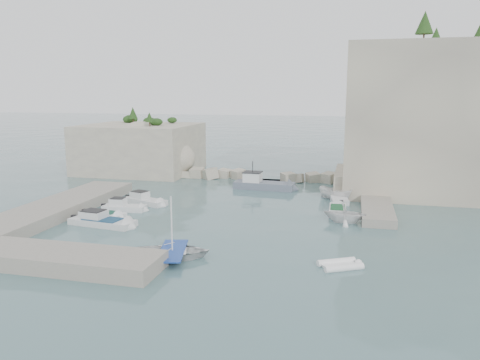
% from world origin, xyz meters
% --- Properties ---
extents(ground, '(400.00, 400.00, 0.00)m').
position_xyz_m(ground, '(0.00, 0.00, 0.00)').
color(ground, slate).
rests_on(ground, ground).
extents(cliff_east, '(26.00, 22.00, 17.00)m').
position_xyz_m(cliff_east, '(23.00, 23.00, 8.50)').
color(cliff_east, beige).
rests_on(cliff_east, ground).
extents(cliff_terrace, '(8.00, 10.00, 2.50)m').
position_xyz_m(cliff_terrace, '(13.00, 18.00, 1.25)').
color(cliff_terrace, beige).
rests_on(cliff_terrace, ground).
extents(outcrop_west, '(16.00, 14.00, 7.00)m').
position_xyz_m(outcrop_west, '(-20.00, 25.00, 3.50)').
color(outcrop_west, beige).
rests_on(outcrop_west, ground).
extents(quay_west, '(5.00, 24.00, 1.10)m').
position_xyz_m(quay_west, '(-17.00, -1.00, 0.55)').
color(quay_west, '#9E9689').
rests_on(quay_west, ground).
extents(quay_south, '(18.00, 4.00, 1.10)m').
position_xyz_m(quay_south, '(-10.00, -12.50, 0.55)').
color(quay_south, '#9E9689').
rests_on(quay_south, ground).
extents(ledge_east, '(3.00, 16.00, 0.80)m').
position_xyz_m(ledge_east, '(13.50, 10.00, 0.40)').
color(ledge_east, '#9E9689').
rests_on(ledge_east, ground).
extents(breakwater, '(28.00, 3.00, 1.40)m').
position_xyz_m(breakwater, '(-1.00, 22.00, 0.70)').
color(breakwater, beige).
rests_on(breakwater, ground).
extents(motorboat_d, '(6.93, 2.82, 1.40)m').
position_xyz_m(motorboat_d, '(-10.52, -2.74, 0.00)').
color(motorboat_d, silver).
rests_on(motorboat_d, ground).
extents(motorboat_c, '(4.95, 2.52, 0.70)m').
position_xyz_m(motorboat_c, '(-11.72, -0.56, 0.00)').
color(motorboat_c, white).
rests_on(motorboat_c, ground).
extents(motorboat_b, '(4.83, 2.00, 1.40)m').
position_xyz_m(motorboat_b, '(-11.12, 2.54, 0.00)').
color(motorboat_b, silver).
rests_on(motorboat_b, ground).
extents(motorboat_a, '(5.79, 3.42, 1.40)m').
position_xyz_m(motorboat_a, '(-10.36, 5.75, 0.00)').
color(motorboat_a, silver).
rests_on(motorboat_a, ground).
extents(rowboat, '(6.09, 4.98, 1.10)m').
position_xyz_m(rowboat, '(-1.34, -8.99, 0.00)').
color(rowboat, white).
rests_on(rowboat, ground).
extents(inflatable_dinghy, '(3.37, 2.74, 0.44)m').
position_xyz_m(inflatable_dinghy, '(10.47, -8.12, 0.00)').
color(inflatable_dinghy, white).
rests_on(inflatable_dinghy, ground).
extents(tender_east_a, '(4.01, 3.52, 2.01)m').
position_xyz_m(tender_east_a, '(10.50, 3.35, 0.00)').
color(tender_east_a, white).
rests_on(tender_east_a, ground).
extents(tender_east_b, '(1.75, 4.77, 0.70)m').
position_xyz_m(tender_east_b, '(9.73, 6.74, 0.00)').
color(tender_east_b, silver).
rests_on(tender_east_b, ground).
extents(tender_east_c, '(2.48, 5.47, 0.70)m').
position_xyz_m(tender_east_c, '(9.62, 12.05, 0.00)').
color(tender_east_c, silver).
rests_on(tender_east_c, ground).
extents(tender_east_d, '(4.33, 3.28, 1.58)m').
position_xyz_m(tender_east_d, '(9.25, 12.71, 0.00)').
color(tender_east_d, white).
rests_on(tender_east_d, ground).
extents(work_boat, '(8.19, 2.69, 2.20)m').
position_xyz_m(work_boat, '(0.50, 16.45, 0.00)').
color(work_boat, slate).
rests_on(work_boat, ground).
extents(rowboat_mast, '(0.10, 0.10, 4.20)m').
position_xyz_m(rowboat_mast, '(-1.34, -8.99, 2.65)').
color(rowboat_mast, white).
rests_on(rowboat_mast, rowboat).
extents(vegetation, '(53.48, 13.88, 13.40)m').
position_xyz_m(vegetation, '(17.83, 24.40, 17.93)').
color(vegetation, '#1E4219').
rests_on(vegetation, ground).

